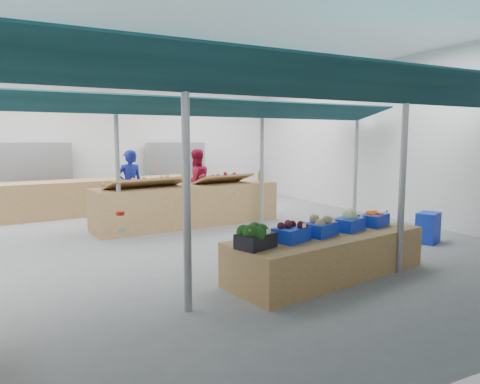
{
  "coord_description": "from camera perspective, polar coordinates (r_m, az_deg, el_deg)",
  "views": [
    {
      "loc": [
        -2.63,
        -8.81,
        2.07
      ],
      "look_at": [
        0.88,
        -1.6,
        1.11
      ],
      "focal_mm": 32.0,
      "sensor_mm": 36.0,
      "label": 1
    }
  ],
  "objects": [
    {
      "name": "floor",
      "position": [
        9.42,
        -9.13,
        -5.97
      ],
      "size": [
        13.0,
        13.0,
        0.0
      ],
      "primitive_type": "plane",
      "color": "slate",
      "rests_on": "ground"
    },
    {
      "name": "hall",
      "position": [
        10.59,
        -11.7,
        9.78
      ],
      "size": [
        13.0,
        13.0,
        13.0
      ],
      "color": "silver",
      "rests_on": "ground"
    },
    {
      "name": "pole_grid",
      "position": [
        7.83,
        -0.35,
        4.91
      ],
      "size": [
        10.0,
        4.6,
        3.0
      ],
      "color": "gray",
      "rests_on": "floor"
    },
    {
      "name": "awnings",
      "position": [
        7.86,
        -0.35,
        11.99
      ],
      "size": [
        9.5,
        7.08,
        0.3
      ],
      "color": "#0A292B",
      "rests_on": "pole_grid"
    },
    {
      "name": "back_shelving_left",
      "position": [
        14.85,
        -25.39,
        2.01
      ],
      "size": [
        2.0,
        0.5,
        2.0
      ],
      "primitive_type": "cube",
      "color": "#B23F33",
      "rests_on": "floor"
    },
    {
      "name": "back_shelving_right",
      "position": [
        15.55,
        -8.58,
        2.78
      ],
      "size": [
        2.0,
        0.5,
        2.0
      ],
      "primitive_type": "cube",
      "color": "#B23F33",
      "rests_on": "floor"
    },
    {
      "name": "veg_counter",
      "position": [
        6.81,
        11.67,
        -8.19
      ],
      "size": [
        3.49,
        1.71,
        0.65
      ],
      "primitive_type": "cube",
      "rotation": [
        0.0,
        0.0,
        0.19
      ],
      "color": "brown",
      "rests_on": "floor"
    },
    {
      "name": "fruit_counter",
      "position": [
        10.66,
        -6.86,
        -1.74
      ],
      "size": [
        4.72,
        1.63,
        0.99
      ],
      "primitive_type": "cube",
      "rotation": [
        0.0,
        0.0,
        0.11
      ],
      "color": "brown",
      "rests_on": "floor"
    },
    {
      "name": "far_counter",
      "position": [
        12.96,
        -18.22,
        -0.55
      ],
      "size": [
        5.52,
        1.76,
        0.98
      ],
      "primitive_type": "cube",
      "rotation": [
        0.0,
        0.0,
        0.13
      ],
      "color": "brown",
      "rests_on": "floor"
    },
    {
      "name": "crate_stack",
      "position": [
        9.56,
        23.78,
        -4.38
      ],
      "size": [
        0.62,
        0.54,
        0.62
      ],
      "primitive_type": "cube",
      "rotation": [
        0.0,
        0.0,
        0.41
      ],
      "color": "#112EB8",
      "rests_on": "floor"
    },
    {
      "name": "vendor_left",
      "position": [
        11.35,
        -14.46,
        0.8
      ],
      "size": [
        0.72,
        0.52,
        1.85
      ],
      "primitive_type": "imported",
      "rotation": [
        0.0,
        0.0,
        3.26
      ],
      "color": "navy",
      "rests_on": "floor"
    },
    {
      "name": "vendor_right",
      "position": [
        11.83,
        -5.9,
        1.22
      ],
      "size": [
        0.97,
        0.8,
        1.85
      ],
      "primitive_type": "imported",
      "rotation": [
        0.0,
        0.0,
        3.26
      ],
      "color": "#A71439",
      "rests_on": "floor"
    },
    {
      "name": "crate_broccoli",
      "position": [
        5.73,
        2.1,
        -5.93
      ],
      "size": [
        0.59,
        0.51,
        0.35
      ],
      "rotation": [
        0.0,
        0.0,
        0.37
      ],
      "color": "black",
      "rests_on": "veg_counter"
    },
    {
      "name": "crate_beets",
      "position": [
        6.15,
        6.85,
        -5.33
      ],
      "size": [
        0.59,
        0.51,
        0.29
      ],
      "rotation": [
        0.0,
        0.0,
        0.37
      ],
      "color": "#112EB8",
      "rests_on": "veg_counter"
    },
    {
      "name": "crate_celeriac",
      "position": [
        6.57,
        10.69,
        -4.51
      ],
      "size": [
        0.59,
        0.51,
        0.31
      ],
      "rotation": [
        0.0,
        0.0,
        0.37
      ],
      "color": "#112EB8",
      "rests_on": "veg_counter"
    },
    {
      "name": "crate_cabbage",
      "position": [
        7.05,
        14.29,
        -3.72
      ],
      "size": [
        0.59,
        0.51,
        0.35
      ],
      "rotation": [
        0.0,
        0.0,
        0.37
      ],
      "color": "#112EB8",
      "rests_on": "veg_counter"
    },
    {
      "name": "crate_carrots",
      "position": [
        7.57,
        17.39,
        -3.47
      ],
      "size": [
        0.59,
        0.51,
        0.29
      ],
      "rotation": [
        0.0,
        0.0,
        0.37
      ],
      "color": "#112EB8",
      "rests_on": "veg_counter"
    },
    {
      "name": "sparrow",
      "position": [
        5.53,
        1.62,
        -5.44
      ],
      "size": [
        0.12,
        0.09,
        0.11
      ],
      "rotation": [
        0.0,
        0.0,
        0.37
      ],
      "color": "brown",
      "rests_on": "crate_broccoli"
    },
    {
      "name": "pole_ribbon",
      "position": [
        5.99,
        -15.65,
        -2.97
      ],
      "size": [
        0.12,
        0.12,
        0.28
      ],
      "color": "red",
      "rests_on": "pole_grid"
    },
    {
      "name": "apple_heap_yellow",
      "position": [
        10.05,
        -12.31,
        1.44
      ],
      "size": [
        2.01,
        1.11,
        0.27
      ],
      "rotation": [
        0.0,
        0.0,
        0.23
      ],
      "color": "#997247",
      "rests_on": "fruit_counter"
    },
    {
      "name": "apple_heap_red",
      "position": [
        10.92,
        -2.23,
        2.01
      ],
      "size": [
        1.62,
        1.02,
        0.27
      ],
      "rotation": [
        0.0,
        0.0,
        0.23
      ],
      "color": "#997247",
      "rests_on": "fruit_counter"
    },
    {
      "name": "pineapple",
      "position": [
        11.55,
        2.74,
        2.34
      ],
      "size": [
        0.14,
        0.14,
        0.39
      ],
      "rotation": [
        0.0,
        0.0,
        0.23
      ],
      "color": "#8C6019",
      "rests_on": "fruit_counter"
    }
  ]
}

